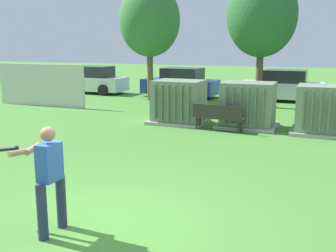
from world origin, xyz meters
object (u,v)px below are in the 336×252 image
transformer_west (179,102)px  parked_car_leftmost (92,81)px  transformer_mid_west (248,106)px  parked_car_left_of_center (181,83)px  park_bench (218,116)px  parked_car_right_of_center (282,87)px  transformer_mid_east (325,111)px  batter (47,174)px

transformer_west → parked_car_leftmost: same height
transformer_mid_west → parked_car_leftmost: (-10.68, 6.92, -0.04)m
parked_car_left_of_center → transformer_mid_west: bearing=-54.4°
park_bench → parked_car_leftmost: (-9.85, 7.95, 0.22)m
parked_car_leftmost → parked_car_right_of_center: 11.08m
transformer_mid_east → park_bench: size_ratio=1.14×
parked_car_left_of_center → park_bench: bearing=-62.3°
parked_car_left_of_center → parked_car_right_of_center: 5.52m
transformer_mid_east → batter: batter is taller
batter → parked_car_right_of_center: batter is taller
transformer_mid_west → parked_car_leftmost: size_ratio=0.50×
parked_car_leftmost → transformer_mid_west: bearing=-32.9°
park_bench → parked_car_right_of_center: 8.65m
batter → parked_car_left_of_center: bearing=102.7°
transformer_west → parked_car_left_of_center: same height
transformer_west → transformer_mid_east: bearing=-0.6°
park_bench → batter: batter is taller
transformer_west → transformer_mid_west: same height
parked_car_leftmost → park_bench: bearing=-38.9°
parked_car_leftmost → parked_car_left_of_center: same height
parked_car_right_of_center → park_bench: bearing=-98.1°
park_bench → parked_car_right_of_center: (1.21, 8.56, 0.22)m
transformer_mid_west → parked_car_right_of_center: (0.38, 7.53, -0.04)m
transformer_mid_west → transformer_west: bearing=-176.7°
batter → parked_car_leftmost: bearing=119.5°
transformer_west → transformer_mid_east: size_ratio=1.00×
transformer_mid_east → parked_car_right_of_center: (-2.20, 7.73, -0.04)m
transformer_mid_east → parked_car_right_of_center: bearing=105.9°
transformer_mid_east → transformer_west: bearing=179.4°
transformer_west → batter: size_ratio=1.21×
batter → transformer_mid_east: bearing=67.2°
transformer_mid_west → transformer_mid_east: bearing=-4.4°
transformer_mid_east → parked_car_right_of_center: size_ratio=0.50×
parked_car_leftmost → batter: bearing=-60.5°
batter → parked_car_leftmost: batter is taller
transformer_west → park_bench: transformer_west is taller
transformer_west → batter: bearing=-82.6°
parked_car_leftmost → transformer_mid_east: bearing=-28.2°
batter → transformer_west: bearing=97.4°
transformer_west → transformer_mid_east: (5.16, -0.05, 0.00)m
transformer_mid_west → batter: 9.68m
parked_car_leftmost → parked_car_left_of_center: 5.56m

